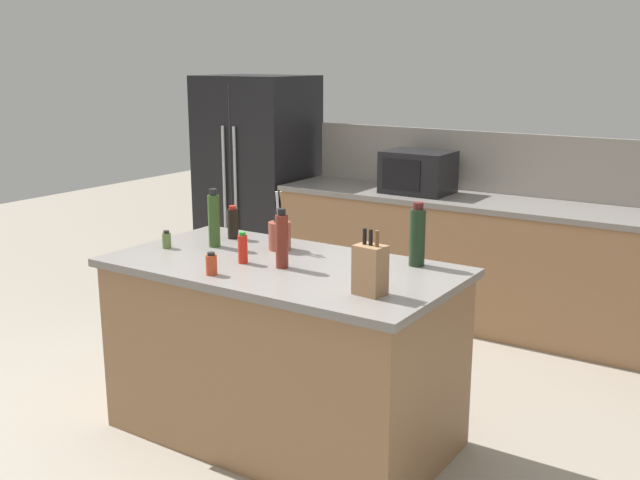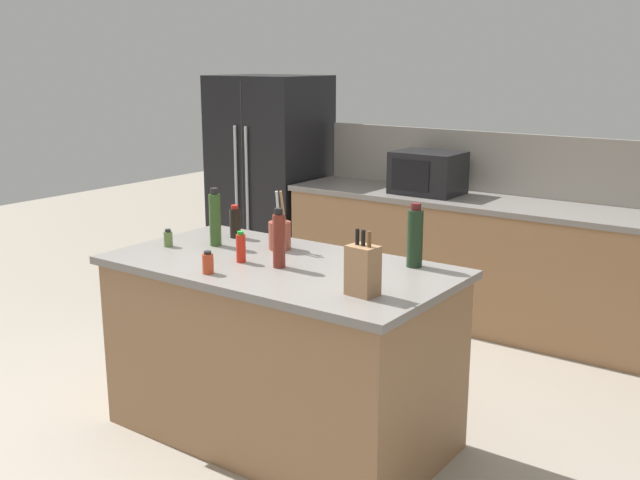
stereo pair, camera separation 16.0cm
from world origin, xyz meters
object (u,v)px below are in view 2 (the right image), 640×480
at_px(refrigerator, 270,179).
at_px(vinegar_bottle, 279,240).
at_px(spice_jar_paprika, 208,263).
at_px(utensil_crock, 280,234).
at_px(olive_oil_bottle, 215,219).
at_px(soy_sauce_bottle, 235,222).
at_px(wine_bottle, 415,237).
at_px(hot_sauce_bottle, 241,248).
at_px(spice_jar_oregano, 168,239).
at_px(knife_block, 363,270).
at_px(microwave, 428,173).

relative_size(refrigerator, vinegar_bottle, 6.08).
height_order(spice_jar_paprika, vinegar_bottle, vinegar_bottle).
relative_size(utensil_crock, olive_oil_bottle, 1.01).
bearing_deg(soy_sauce_bottle, olive_oil_bottle, -79.44).
bearing_deg(soy_sauce_bottle, wine_bottle, 2.76).
distance_m(hot_sauce_bottle, vinegar_bottle, 0.23).
bearing_deg(wine_bottle, spice_jar_oregano, -161.75).
bearing_deg(spice_jar_paprika, wine_bottle, 42.51).
relative_size(knife_block, wine_bottle, 0.91).
bearing_deg(vinegar_bottle, spice_jar_oregano, -177.92).
bearing_deg(soy_sauce_bottle, spice_jar_paprika, -58.26).
xyz_separation_m(utensil_crock, spice_jar_oregano, (-0.53, -0.31, -0.04)).
bearing_deg(spice_jar_paprika, refrigerator, 123.91).
bearing_deg(olive_oil_bottle, spice_jar_paprika, -50.48).
bearing_deg(microwave, refrigerator, 178.14).
height_order(refrigerator, spice_jar_oregano, refrigerator).
bearing_deg(spice_jar_oregano, soy_sauce_bottle, 66.99).
bearing_deg(spice_jar_oregano, wine_bottle, 18.25).
xyz_separation_m(microwave, spice_jar_oregano, (-0.38, -2.28, -0.11)).
height_order(knife_block, soy_sauce_bottle, knife_block).
xyz_separation_m(spice_jar_paprika, soy_sauce_bottle, (-0.39, 0.63, 0.04)).
relative_size(refrigerator, soy_sauce_bottle, 9.50).
xyz_separation_m(utensil_crock, olive_oil_bottle, (-0.34, -0.14, 0.07)).
height_order(refrigerator, knife_block, refrigerator).
height_order(spice_jar_paprika, olive_oil_bottle, olive_oil_bottle).
relative_size(soy_sauce_bottle, olive_oil_bottle, 0.59).
bearing_deg(soy_sauce_bottle, utensil_crock, -9.19).
relative_size(knife_block, spice_jar_oregano, 3.01).
xyz_separation_m(refrigerator, microwave, (1.58, -0.05, 0.20)).
height_order(utensil_crock, hot_sauce_bottle, utensil_crock).
height_order(vinegar_bottle, spice_jar_oregano, vinegar_bottle).
distance_m(refrigerator, microwave, 1.59).
xyz_separation_m(vinegar_bottle, olive_oil_bottle, (-0.56, 0.14, 0.01)).
bearing_deg(knife_block, microwave, 117.89).
xyz_separation_m(hot_sauce_bottle, wine_bottle, (0.75, 0.43, 0.07)).
xyz_separation_m(utensil_crock, soy_sauce_bottle, (-0.37, 0.06, 0.01)).
bearing_deg(spice_jar_paprika, vinegar_bottle, 53.74).
distance_m(knife_block, utensil_crock, 0.90).
height_order(vinegar_bottle, olive_oil_bottle, olive_oil_bottle).
height_order(spice_jar_paprika, soy_sauce_bottle, soy_sauce_bottle).
height_order(utensil_crock, spice_jar_paprika, utensil_crock).
bearing_deg(utensil_crock, soy_sauce_bottle, 170.81).
distance_m(microwave, hot_sauce_bottle, 2.30).
relative_size(microwave, spice_jar_paprika, 4.55).
relative_size(wine_bottle, vinegar_bottle, 1.08).
bearing_deg(utensil_crock, microwave, 94.27).
xyz_separation_m(spice_jar_paprika, wine_bottle, (0.74, 0.68, 0.10)).
bearing_deg(refrigerator, hot_sauce_bottle, -53.52).
relative_size(refrigerator, spice_jar_paprika, 16.37).
relative_size(microwave, knife_block, 1.72).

